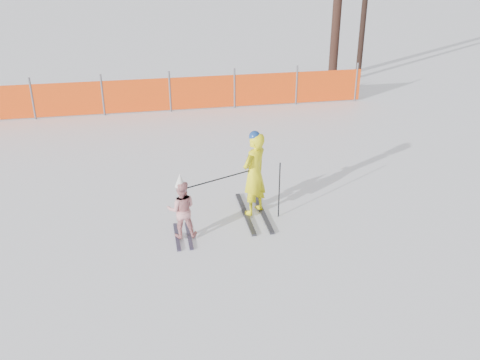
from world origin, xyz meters
name	(u,v)px	position (x,y,z in m)	size (l,w,h in m)	color
ground	(245,242)	(0.00, 0.00, 0.00)	(120.00, 120.00, 0.00)	white
adult	(254,174)	(0.37, 1.01, 0.86)	(0.71, 1.70, 1.73)	black
child	(182,209)	(-1.09, 0.38, 0.58)	(0.55, 0.96, 1.27)	black
ski_poles	(247,184)	(0.19, 0.74, 0.78)	(1.81, 0.55, 1.14)	black
safety_fence	(105,97)	(-2.71, 7.91, 0.56)	(16.16, 0.06, 1.25)	#595960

